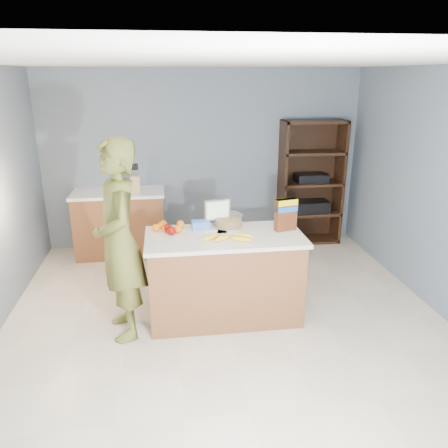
{
  "coord_description": "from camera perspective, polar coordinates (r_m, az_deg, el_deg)",
  "views": [
    {
      "loc": [
        -0.56,
        -3.69,
        2.4
      ],
      "look_at": [
        0.0,
        0.35,
        1.0
      ],
      "focal_mm": 35.0,
      "sensor_mm": 36.0,
      "label": 1
    }
  ],
  "objects": [
    {
      "name": "blue_carton",
      "position": [
        4.48,
        -3.05,
        -0.1
      ],
      "size": [
        0.18,
        0.13,
        0.08
      ],
      "primitive_type": "cube",
      "rotation": [
        0.0,
        0.0,
        0.04
      ],
      "color": "blue",
      "rests_on": "counter_peninsula"
    },
    {
      "name": "walls",
      "position": [
        3.81,
        0.73,
        7.61
      ],
      "size": [
        4.52,
        5.02,
        2.51
      ],
      "color": "slate",
      "rests_on": "ground"
    },
    {
      "name": "tv",
      "position": [
        4.53,
        -0.88,
        1.71
      ],
      "size": [
        0.28,
        0.12,
        0.28
      ],
      "color": "silver",
      "rests_on": "counter_peninsula"
    },
    {
      "name": "counter_peninsula",
      "position": [
        4.49,
        0.09,
        -7.28
      ],
      "size": [
        1.56,
        0.76,
        0.9
      ],
      "color": "brown",
      "rests_on": "ground"
    },
    {
      "name": "bananas",
      "position": [
        4.18,
        0.7,
        -1.77
      ],
      "size": [
        0.51,
        0.23,
        0.05
      ],
      "color": "yellow",
      "rests_on": "counter_peninsula"
    },
    {
      "name": "person",
      "position": [
        4.12,
        -13.52,
        -2.22
      ],
      "size": [
        0.61,
        0.78,
        1.9
      ],
      "primitive_type": "imported",
      "rotation": [
        0.0,
        0.0,
        -1.32
      ],
      "color": "brown",
      "rests_on": "ground"
    },
    {
      "name": "cereal_box",
      "position": [
        4.42,
        8.09,
        1.52
      ],
      "size": [
        0.23,
        0.13,
        0.33
      ],
      "color": "#592B14",
      "rests_on": "counter_peninsula"
    },
    {
      "name": "oranges",
      "position": [
        4.46,
        -7.37,
        -0.34
      ],
      "size": [
        0.33,
        0.25,
        0.08
      ],
      "color": "orange",
      "rests_on": "counter_peninsula"
    },
    {
      "name": "envelopes",
      "position": [
        4.39,
        -0.25,
        -1.04
      ],
      "size": [
        0.35,
        0.16,
        0.0
      ],
      "color": "white",
      "rests_on": "counter_peninsula"
    },
    {
      "name": "knife_block",
      "position": [
        6.0,
        -11.5,
        5.21
      ],
      "size": [
        0.12,
        0.1,
        0.31
      ],
      "color": "tan",
      "rests_on": "back_cabinet"
    },
    {
      "name": "floor",
      "position": [
        4.44,
        0.64,
        -13.8
      ],
      "size": [
        4.5,
        5.0,
        0.02
      ],
      "primitive_type": "cube",
      "color": "beige",
      "rests_on": "ground"
    },
    {
      "name": "apples",
      "position": [
        4.36,
        -7.17,
        -0.72
      ],
      "size": [
        0.13,
        0.17,
        0.09
      ],
      "color": "#800803",
      "rests_on": "counter_peninsula"
    },
    {
      "name": "back_cabinet",
      "position": [
        6.24,
        -13.36,
        0.19
      ],
      "size": [
        1.24,
        0.62,
        0.9
      ],
      "color": "brown",
      "rests_on": "ground"
    },
    {
      "name": "shelving_unit",
      "position": [
        6.58,
        11.1,
        5.06
      ],
      "size": [
        0.9,
        0.4,
        1.8
      ],
      "color": "black",
      "rests_on": "ground"
    },
    {
      "name": "salad_bowl",
      "position": [
        4.53,
        0.56,
        0.36
      ],
      "size": [
        0.3,
        0.3,
        0.13
      ],
      "color": "#267219",
      "rests_on": "counter_peninsula"
    }
  ]
}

